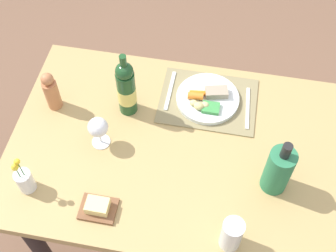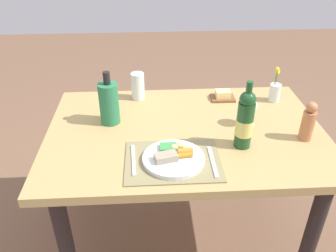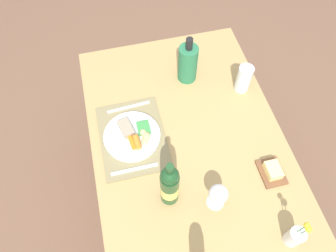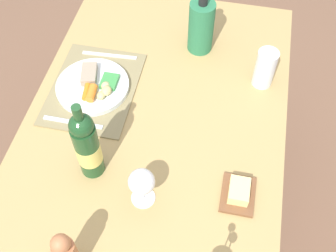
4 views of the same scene
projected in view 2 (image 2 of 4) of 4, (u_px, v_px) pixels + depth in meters
The scene contains 13 objects.
ground_plane at pixel (183, 233), 2.05m from camera, with size 8.00×8.00×0.00m, color brown.
dining_table at pixel (185, 147), 1.72m from camera, with size 1.32×0.88×0.72m.
placemat at pixel (173, 161), 1.45m from camera, with size 0.40×0.30×0.01m, color #867B53.
dinner_plate at pixel (174, 157), 1.45m from camera, with size 0.26×0.26×0.05m.
fork at pixel (133, 160), 1.45m from camera, with size 0.01×0.21×0.01m, color silver.
knife at pixel (213, 161), 1.44m from camera, with size 0.02×0.21×0.01m, color silver.
wine_glass at pixel (249, 107), 1.66m from camera, with size 0.08×0.08×0.14m.
wine_bottle at pixel (245, 120), 1.49m from camera, with size 0.07×0.07×0.31m.
flower_vase at pixel (275, 91), 1.89m from camera, with size 0.06×0.06×0.20m.
butter_dish at pixel (223, 96), 1.93m from camera, with size 0.13×0.10×0.05m.
pepper_mill at pixel (308, 122), 1.55m from camera, with size 0.06×0.06×0.19m.
cooler_bottle at pixel (109, 103), 1.67m from camera, with size 0.09×0.09×0.27m.
water_tumbler at pixel (138, 88), 1.91m from camera, with size 0.07×0.07×0.15m.
Camera 2 is at (-0.17, -1.40, 1.62)m, focal length 37.25 mm.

